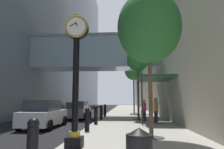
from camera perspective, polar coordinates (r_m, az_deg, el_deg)
name	(u,v)px	position (r m, az deg, el deg)	size (l,w,h in m)	color
ground_plane	(108,113)	(28.59, -1.08, -10.62)	(110.00, 110.00, 0.00)	black
sidewalk_right	(129,112)	(31.49, 4.69, -10.16)	(5.75, 80.00, 0.14)	#9E998E
building_block_left	(39,3)	(37.90, -19.45, 18.20)	(22.29, 80.00, 35.54)	slate
street_clock	(76,71)	(7.43, -9.94, 1.06)	(0.84, 0.55, 4.78)	black
bollard_nearest	(32,145)	(4.96, -21.11, -17.75)	(0.26, 0.26, 1.20)	black
bollard_third	(87,119)	(11.09, -6.86, -12.04)	(0.26, 0.26, 1.20)	black
bollard_fourth	(96,115)	(14.26, -4.48, -10.98)	(0.26, 0.26, 1.20)	black
bollard_fifth	(101,112)	(17.44, -2.97, -10.29)	(0.26, 0.26, 1.20)	black
bollard_sixth	(105,110)	(20.63, -1.93, -9.81)	(0.26, 0.26, 1.20)	black
street_tree_near	(149,28)	(9.72, 10.16, 12.65)	(2.86, 2.86, 6.52)	#333335
street_tree_mid_near	(138,60)	(17.92, 7.10, 4.09)	(1.87, 1.87, 6.21)	#333335
street_tree_mid_far	(134,70)	(26.30, 5.99, 1.21)	(2.31, 2.31, 6.77)	#333335
pedestrian_walking	(144,110)	(16.41, 8.86, -9.59)	(0.51, 0.51, 1.65)	#23232D
pedestrian_by_clock	(156,109)	(15.59, 11.99, -9.33)	(0.41, 0.41, 1.78)	#23232D
storefront_awning	(155,79)	(15.55, 11.68, -1.26)	(2.40, 3.60, 3.30)	#235138
car_red_near	(83,106)	(36.18, -7.94, -8.60)	(2.06, 4.07, 1.60)	#AD191E
car_black_mid	(81,107)	(28.97, -8.66, -8.94)	(2.22, 4.57, 1.61)	black
car_white_far	(44,114)	(14.07, -18.30, -10.42)	(2.00, 4.24, 1.74)	silver
car_grey_trailing	(78,111)	(19.92, -9.39, -9.82)	(2.04, 4.23, 1.57)	slate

